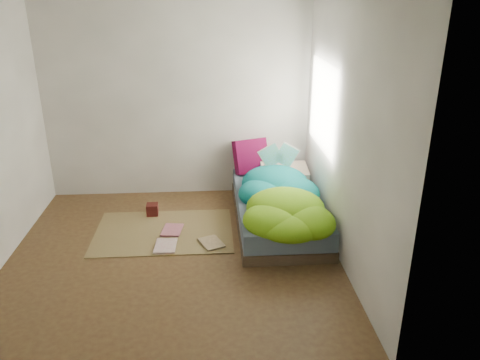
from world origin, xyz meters
name	(u,v)px	position (x,y,z in m)	size (l,w,h in m)	color
ground	(174,256)	(0.00, 0.00, 0.00)	(3.50, 3.50, 0.00)	#482C1B
room_walls	(166,106)	(0.01, 0.01, 1.63)	(3.54, 3.54, 2.62)	#B4B1AB
bed	(278,209)	(1.22, 0.72, 0.17)	(1.00, 2.00, 0.34)	#38281E
duvet	(281,191)	(1.22, 0.50, 0.51)	(0.96, 1.84, 0.34)	#07696C
rug	(164,232)	(-0.15, 0.55, 0.01)	(1.60, 1.10, 0.01)	brown
pillow_floral	(285,172)	(1.39, 1.34, 0.41)	(0.61, 0.38, 0.14)	beige
pillow_magenta	(251,156)	(0.97, 1.58, 0.57)	(0.45, 0.14, 0.45)	#4B0521
open_book	(279,148)	(1.28, 1.17, 0.81)	(0.42, 0.09, 0.25)	green
wooden_box	(152,209)	(-0.33, 1.01, 0.08)	(0.14, 0.14, 0.14)	#330B0B
floor_book_a	(155,246)	(-0.22, 0.18, 0.02)	(0.24, 0.32, 0.02)	silver
floor_book_b	(163,230)	(-0.16, 0.55, 0.03)	(0.23, 0.30, 0.03)	#BE6D7D
floor_book_c	(203,245)	(0.31, 0.17, 0.02)	(0.22, 0.30, 0.02)	tan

